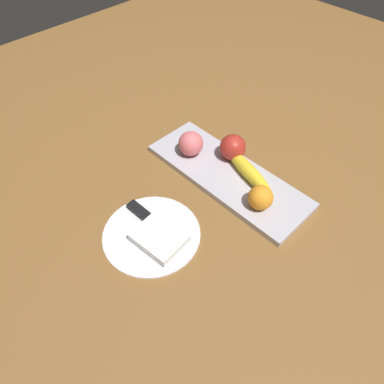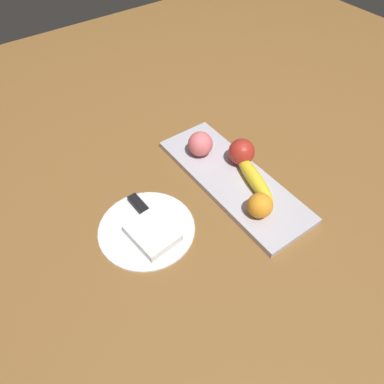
# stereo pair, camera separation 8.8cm
# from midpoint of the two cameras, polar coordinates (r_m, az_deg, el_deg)

# --- Properties ---
(ground_plane) EXTENTS (2.40, 2.40, 0.00)m
(ground_plane) POSITION_cam_midpoint_polar(r_m,az_deg,el_deg) (0.98, 12.27, 1.09)
(ground_plane) COLOR brown
(fruit_tray) EXTENTS (0.47, 0.17, 0.02)m
(fruit_tray) POSITION_cam_midpoint_polar(r_m,az_deg,el_deg) (0.97, 9.08, 1.83)
(fruit_tray) COLOR #B7B4BE
(fruit_tray) RESTS_ON ground_plane
(apple) EXTENTS (0.07, 0.07, 0.07)m
(apple) POSITION_cam_midpoint_polar(r_m,az_deg,el_deg) (0.99, 10.45, 6.19)
(apple) COLOR #AD2920
(apple) RESTS_ON fruit_tray
(banana) EXTENTS (0.20, 0.09, 0.04)m
(banana) POSITION_cam_midpoint_polar(r_m,az_deg,el_deg) (0.95, 12.42, 2.12)
(banana) COLOR yellow
(banana) RESTS_ON fruit_tray
(orange_near_apple) EXTENTS (0.06, 0.06, 0.06)m
(orange_near_apple) POSITION_cam_midpoint_polar(r_m,az_deg,el_deg) (0.87, 13.63, -2.28)
(orange_near_apple) COLOR orange
(orange_near_apple) RESTS_ON fruit_tray
(peach) EXTENTS (0.07, 0.07, 0.07)m
(peach) POSITION_cam_midpoint_polar(r_m,az_deg,el_deg) (1.00, 3.87, 7.53)
(peach) COLOR #E6686C
(peach) RESTS_ON fruit_tray
(dinner_plate) EXTENTS (0.23, 0.23, 0.01)m
(dinner_plate) POSITION_cam_midpoint_polar(r_m,az_deg,el_deg) (0.86, -4.38, -5.97)
(dinner_plate) COLOR white
(dinner_plate) RESTS_ON ground_plane
(folded_napkin) EXTENTS (0.12, 0.10, 0.02)m
(folded_napkin) POSITION_cam_midpoint_polar(r_m,az_deg,el_deg) (0.84, -3.35, -6.72)
(folded_napkin) COLOR white
(folded_napkin) RESTS_ON dinner_plate
(knife) EXTENTS (0.18, 0.03, 0.01)m
(knife) POSITION_cam_midpoint_polar(r_m,az_deg,el_deg) (0.88, -4.80, -3.21)
(knife) COLOR silver
(knife) RESTS_ON dinner_plate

